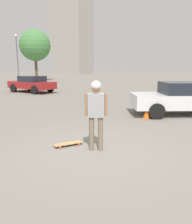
{
  "coord_description": "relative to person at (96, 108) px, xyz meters",
  "views": [
    {
      "loc": [
        2.68,
        -4.62,
        2.09
      ],
      "look_at": [
        0.0,
        0.0,
        1.0
      ],
      "focal_mm": 35.0,
      "sensor_mm": 36.0,
      "label": 1
    }
  ],
  "objects": [
    {
      "name": "ground_plane",
      "position": [
        0.0,
        0.0,
        -1.09
      ],
      "size": [
        220.0,
        220.0,
        0.0
      ],
      "primitive_type": "plane",
      "color": "gray"
    },
    {
      "name": "person",
      "position": [
        0.0,
        0.0,
        0.0
      ],
      "size": [
        0.51,
        0.37,
        1.78
      ],
      "rotation": [
        0.0,
        0.0,
        0.5
      ],
      "color": "#7A6B56",
      "rests_on": "ground_plane"
    },
    {
      "name": "skateboard",
      "position": [
        -0.8,
        -0.12,
        -1.03
      ],
      "size": [
        0.61,
        0.77,
        0.07
      ],
      "rotation": [
        0.0,
        0.0,
        -2.15
      ],
      "color": "tan",
      "rests_on": "ground_plane"
    },
    {
      "name": "car_parked_near",
      "position": [
        1.15,
        5.7,
        -0.34
      ],
      "size": [
        4.63,
        3.78,
        1.46
      ],
      "rotation": [
        0.0,
        0.0,
        -2.59
      ],
      "color": "silver",
      "rests_on": "ground_plane"
    },
    {
      "name": "car_parked_far",
      "position": [
        -11.44,
        8.79,
        -0.36
      ],
      "size": [
        4.41,
        2.11,
        1.39
      ],
      "rotation": [
        0.0,
        0.0,
        -3.2
      ],
      "color": "maroon",
      "rests_on": "ground_plane"
    },
    {
      "name": "building_block_distant",
      "position": [
        -41.38,
        55.72,
        20.47
      ],
      "size": [
        11.41,
        8.68,
        43.13
      ],
      "color": "#9E998E",
      "rests_on": "ground_plane"
    },
    {
      "name": "tree_distant",
      "position": [
        -23.53,
        21.42,
        4.39
      ],
      "size": [
        4.82,
        4.82,
        7.92
      ],
      "color": "brown",
      "rests_on": "ground_plane"
    },
    {
      "name": "traffic_cone",
      "position": [
        0.04,
        4.18,
        -0.81
      ],
      "size": [
        0.32,
        0.32,
        0.57
      ],
      "color": "orange",
      "rests_on": "ground_plane"
    },
    {
      "name": "lamp_post",
      "position": [
        -16.95,
        12.18,
        2.17
      ],
      "size": [
        0.28,
        0.28,
        5.56
      ],
      "color": "#59595E",
      "rests_on": "ground_plane"
    }
  ]
}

